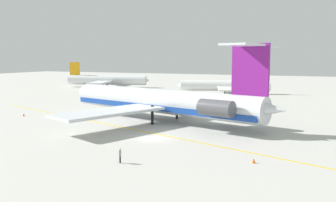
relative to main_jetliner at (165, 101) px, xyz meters
name	(u,v)px	position (x,y,z in m)	size (l,w,h in m)	color
ground	(154,138)	(4.00, -13.06, -3.69)	(387.45, 387.45, 0.00)	#B7B5AD
main_jetliner	(165,101)	(0.00, 0.00, 0.00)	(45.68, 40.92, 13.53)	silver
airliner_far_left	(109,80)	(-50.30, 60.55, -0.84)	(32.04, 32.03, 9.70)	silver
airliner_mid_left	(222,86)	(-3.37, 53.20, -1.08)	(29.20, 29.24, 8.88)	white
ground_crew_near_tail	(120,154)	(5.84, -25.39, -2.65)	(0.26, 0.42, 1.64)	black
safety_cone_nose	(24,115)	(-27.92, -5.54, -3.42)	(0.40, 0.40, 0.55)	#EA590F
safety_cone_wingtip	(254,161)	(19.23, -19.63, -3.42)	(0.40, 0.40, 0.55)	#EA590F
taxiway_centreline	(136,130)	(-1.26, -8.73, -3.69)	(90.92, 0.36, 0.01)	gold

